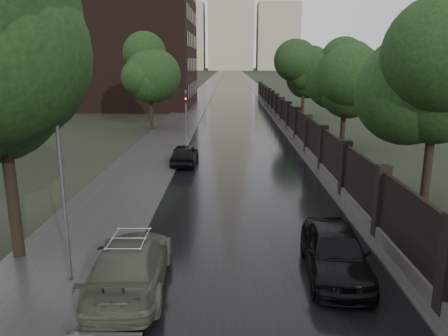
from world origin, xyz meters
TOP-DOWN VIEW (x-y plane):
  - ground at (0.00, 0.00)m, footprint 800.00×800.00m
  - road at (0.00, 190.00)m, footprint 8.00×420.00m
  - sidewalk_left at (-6.00, 190.00)m, footprint 4.00×420.00m
  - verge_right at (5.50, 190.00)m, footprint 3.00×420.00m
  - fence_right at (4.60, 32.01)m, footprint 0.45×75.72m
  - tree_left_far at (-8.00, 30.00)m, footprint 4.25×4.25m
  - tree_right_a at (7.50, 8.00)m, footprint 4.08×4.08m
  - tree_right_b at (7.50, 22.00)m, footprint 4.08×4.08m
  - tree_right_c at (7.50, 40.00)m, footprint 4.08×4.08m
  - lamp_post at (-5.40, 1.50)m, footprint 0.25×0.12m
  - traffic_light at (-4.30, 24.99)m, footprint 0.16×0.32m
  - brick_building at (-18.00, 52.00)m, footprint 24.00×18.00m
  - stalinist_tower at (0.00, 300.00)m, footprint 92.00×30.00m
  - volga_sedan at (-3.60, 1.26)m, footprint 2.34×5.15m
  - hatchback_left at (-3.60, 16.38)m, footprint 1.59×3.83m
  - car_right_near at (2.32, 2.13)m, footprint 1.99×4.47m

SIDE VIEW (x-z plane):
  - ground at x=0.00m, z-range 0.00..0.00m
  - road at x=0.00m, z-range 0.00..0.02m
  - verge_right at x=5.50m, z-range 0.00..0.08m
  - sidewalk_left at x=-6.00m, z-range 0.00..0.16m
  - hatchback_left at x=-3.60m, z-range 0.00..1.30m
  - volga_sedan at x=-3.60m, z-range 0.00..1.46m
  - car_right_near at x=2.32m, z-range 0.00..1.50m
  - fence_right at x=4.60m, z-range -0.34..2.36m
  - traffic_light at x=-4.30m, z-range 0.40..4.40m
  - lamp_post at x=-5.40m, z-range 0.12..5.23m
  - tree_right_a at x=7.50m, z-range 1.44..8.46m
  - tree_right_b at x=7.50m, z-range 1.44..8.46m
  - tree_right_c at x=7.50m, z-range 1.44..8.46m
  - tree_left_far at x=-8.00m, z-range 1.55..8.94m
  - brick_building at x=-18.00m, z-range 0.00..20.00m
  - stalinist_tower at x=0.00m, z-range -41.12..117.88m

